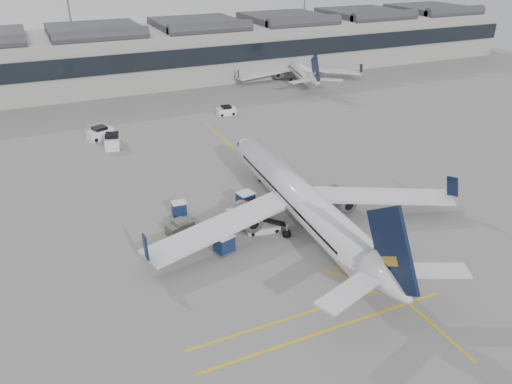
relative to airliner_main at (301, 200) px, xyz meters
name	(u,v)px	position (x,y,z in m)	size (l,w,h in m)	color
ground	(243,255)	(-8.03, -2.90, -3.00)	(220.00, 220.00, 0.00)	gray
terminal	(108,56)	(-8.03, 69.03, 3.14)	(200.00, 20.45, 12.40)	#9E9E99
light_masts	(84,8)	(-9.70, 83.10, 11.49)	(113.00, 0.60, 25.45)	slate
apron_markings	(286,194)	(1.97, 7.10, -3.00)	(0.25, 60.00, 0.01)	gold
airliner_main	(301,200)	(0.00, 0.00, 0.00)	(35.14, 38.47, 10.22)	silver
airliner_far	(298,69)	(30.92, 56.87, -0.56)	(27.82, 30.73, 8.30)	silver
belt_loader	(262,227)	(-4.35, 0.43, -2.49)	(4.42, 1.96, 1.76)	beige
baggage_cart_a	(246,200)	(-3.91, 5.89, -1.91)	(2.18, 1.90, 2.04)	gray
baggage_cart_b	(179,209)	(-11.37, 7.34, -2.08)	(1.75, 1.49, 1.73)	gray
baggage_cart_c	(234,217)	(-6.48, 3.18, -2.12)	(1.61, 1.34, 1.66)	gray
baggage_cart_d	(224,243)	(-9.48, -1.66, -1.97)	(2.21, 2.00, 1.94)	gray
ramp_agent_a	(239,213)	(-5.70, 3.58, -2.07)	(0.68, 0.45, 1.87)	orange
ramp_agent_b	(247,206)	(-4.09, 4.96, -2.22)	(0.77, 0.60, 1.58)	#FF440D
pushback_tug	(180,227)	(-12.38, 3.80, -2.32)	(3.12, 2.43, 1.53)	#505548
safety_cone_nose	(254,158)	(2.91, 18.56, -2.76)	(0.35, 0.35, 0.48)	#F24C0A
safety_cone_engine	(336,211)	(4.89, 0.59, -2.78)	(0.32, 0.32, 0.45)	#F24C0A
service_van_left	(100,133)	(-15.41, 36.32, -2.12)	(4.30, 3.16, 1.99)	white
service_van_mid	(113,141)	(-14.26, 31.95, -2.06)	(2.98, 4.49, 2.11)	white
service_van_right	(226,111)	(6.91, 39.42, -2.26)	(3.27, 1.70, 1.66)	white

